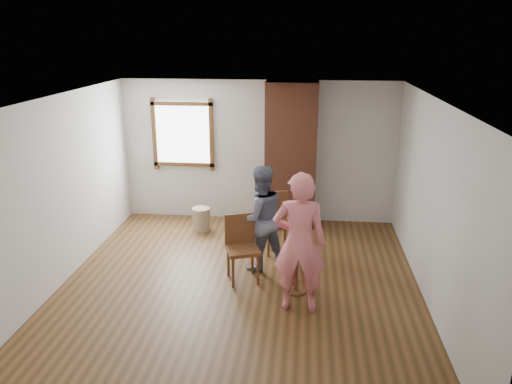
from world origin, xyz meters
The scene contains 12 objects.
ground centered at (0.00, 0.00, 0.00)m, with size 5.50×5.50×0.00m, color brown.
room_shell centered at (-0.06, 0.61, 1.81)m, with size 5.04×5.52×2.62m.
brick_chimney centered at (0.60, 2.50, 1.30)m, with size 0.90×0.50×2.60m, color brown.
stoneware_crock centered at (-0.96, 2.06, 0.20)m, with size 0.32×0.32×0.41m, color tan.
dark_pot centered at (-1.13, 2.40, 0.08)m, with size 0.15×0.15×0.15m, color black.
dining_chair_left centered at (0.00, 0.30, 0.53)m, with size 0.56×0.56×0.95m.
dining_chair_right centered at (0.42, 1.35, 0.54)m, with size 0.56×0.56×0.95m.
side_table centered at (0.79, -0.05, 0.40)m, with size 0.40×0.40×0.60m.
cake_plate centered at (0.79, -0.05, 0.60)m, with size 0.18×0.18×0.01m, color white.
cake_slice centered at (0.80, -0.05, 0.64)m, with size 0.08×0.07×0.06m, color silver.
man centered at (0.23, 0.66, 0.80)m, with size 0.77×0.60×1.59m, color #151D3B.
person_pink centered at (0.82, -0.46, 0.91)m, with size 0.67×0.44×1.82m, color #F37980.
Camera 1 is at (0.87, -6.15, 3.39)m, focal length 35.00 mm.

